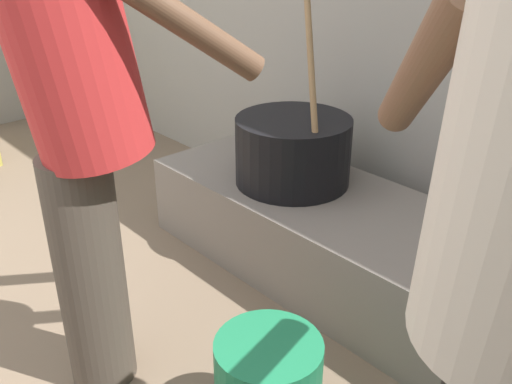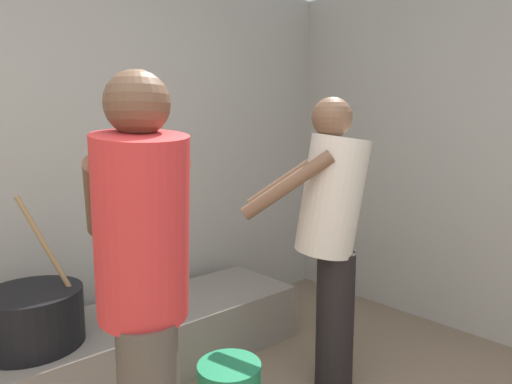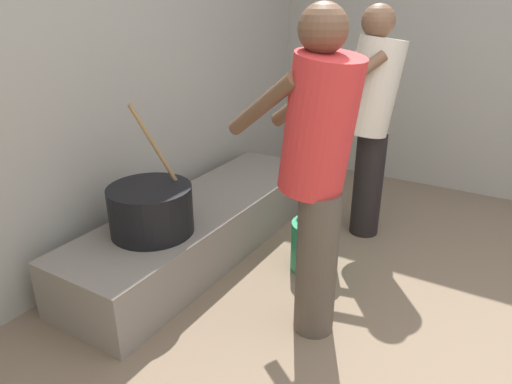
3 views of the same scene
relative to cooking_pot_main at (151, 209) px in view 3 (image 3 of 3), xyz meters
name	(u,v)px [view 3 (image 3 of 3)]	position (x,y,z in m)	size (l,w,h in m)	color
block_enclosure_rear	(55,64)	(-0.07, 0.52, 0.76)	(5.41, 0.20, 2.47)	#9E998E
hearth_ledge	(204,225)	(0.47, 0.00, -0.31)	(2.10, 0.60, 0.34)	slate
cooking_pot_main	(151,209)	(0.00, 0.00, 0.00)	(0.46, 0.46, 0.72)	black
cook_in_red_shirt	(317,162)	(0.12, -0.92, 0.41)	(0.53, 0.72, 1.55)	#4C4238
cook_in_cream_shirt	(371,113)	(1.23, -0.81, 0.39)	(0.67, 0.69, 1.53)	black
bucket_green_plastic	(315,246)	(0.62, -0.73, -0.32)	(0.29, 0.29, 0.31)	#1E7A4C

